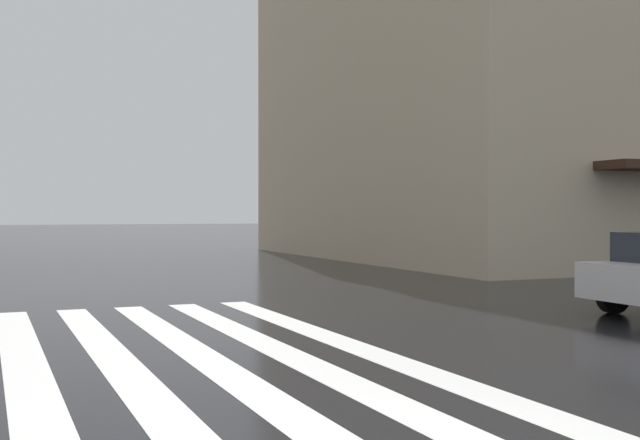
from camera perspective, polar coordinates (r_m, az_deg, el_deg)
name	(u,v)px	position (r m, az deg, el deg)	size (l,w,h in m)	color
zebra_crossing	(182,377)	(8.67, -9.88, -11.07)	(13.00, 5.50, 0.01)	silver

